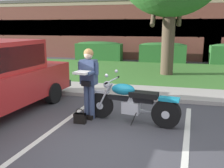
{
  "coord_description": "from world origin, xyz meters",
  "views": [
    {
      "loc": [
        1.41,
        -4.49,
        2.22
      ],
      "look_at": [
        0.0,
        1.23,
        0.85
      ],
      "focal_mm": 40.32,
      "sensor_mm": 36.0,
      "label": 1
    }
  ],
  "objects_px": {
    "rider_person": "(88,78)",
    "brick_building": "(137,28)",
    "hedge_left": "(99,51)",
    "hedge_center_left": "(163,52)",
    "motorcycle": "(136,103)",
    "handbag": "(80,117)"
  },
  "relations": [
    {
      "from": "rider_person",
      "to": "brick_building",
      "type": "height_order",
      "value": "brick_building"
    },
    {
      "from": "rider_person",
      "to": "hedge_left",
      "type": "relative_size",
      "value": 0.57
    },
    {
      "from": "hedge_center_left",
      "to": "rider_person",
      "type": "bearing_deg",
      "value": -97.13
    },
    {
      "from": "motorcycle",
      "to": "rider_person",
      "type": "distance_m",
      "value": 1.26
    },
    {
      "from": "rider_person",
      "to": "hedge_center_left",
      "type": "xyz_separation_m",
      "value": [
        1.27,
        10.13,
        -0.36
      ]
    },
    {
      "from": "rider_person",
      "to": "hedge_left",
      "type": "bearing_deg",
      "value": 105.36
    },
    {
      "from": "rider_person",
      "to": "hedge_center_left",
      "type": "relative_size",
      "value": 0.61
    },
    {
      "from": "brick_building",
      "to": "motorcycle",
      "type": "bearing_deg",
      "value": -81.83
    },
    {
      "from": "rider_person",
      "to": "handbag",
      "type": "relative_size",
      "value": 4.74
    },
    {
      "from": "hedge_left",
      "to": "hedge_center_left",
      "type": "distance_m",
      "value": 4.05
    },
    {
      "from": "motorcycle",
      "to": "hedge_center_left",
      "type": "distance_m",
      "value": 10.14
    },
    {
      "from": "rider_person",
      "to": "handbag",
      "type": "distance_m",
      "value": 0.94
    },
    {
      "from": "motorcycle",
      "to": "handbag",
      "type": "height_order",
      "value": "motorcycle"
    },
    {
      "from": "hedge_left",
      "to": "hedge_center_left",
      "type": "xyz_separation_m",
      "value": [
        4.05,
        -0.0,
        0.0
      ]
    },
    {
      "from": "motorcycle",
      "to": "hedge_center_left",
      "type": "height_order",
      "value": "hedge_center_left"
    },
    {
      "from": "handbag",
      "to": "hedge_center_left",
      "type": "xyz_separation_m",
      "value": [
        1.37,
        10.49,
        0.51
      ]
    },
    {
      "from": "rider_person",
      "to": "motorcycle",
      "type": "bearing_deg",
      "value": -0.51
    },
    {
      "from": "hedge_center_left",
      "to": "brick_building",
      "type": "distance_m",
      "value": 7.11
    },
    {
      "from": "handbag",
      "to": "rider_person",
      "type": "bearing_deg",
      "value": 73.63
    },
    {
      "from": "motorcycle",
      "to": "hedge_left",
      "type": "bearing_deg",
      "value": 111.15
    },
    {
      "from": "handbag",
      "to": "hedge_center_left",
      "type": "distance_m",
      "value": 10.59
    },
    {
      "from": "rider_person",
      "to": "hedge_left",
      "type": "height_order",
      "value": "rider_person"
    }
  ]
}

